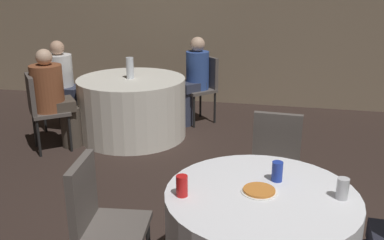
{
  "coord_description": "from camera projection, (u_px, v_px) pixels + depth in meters",
  "views": [
    {
      "loc": [
        -0.17,
        -2.09,
        1.91
      ],
      "look_at": [
        -0.84,
        1.01,
        0.84
      ],
      "focal_mm": 40.0,
      "sensor_mm": 36.0,
      "label": 1
    }
  ],
  "objects": [
    {
      "name": "soda_can_red",
      "position": [
        182.0,
        186.0,
        2.38
      ],
      "size": [
        0.07,
        0.07,
        0.12
      ],
      "color": "red",
      "rests_on": "table_near"
    },
    {
      "name": "person_blue_shirt",
      "position": [
        193.0,
        82.0,
        5.67
      ],
      "size": [
        0.44,
        0.45,
        1.16
      ],
      "rotation": [
        0.0,
        0.0,
        -3.91
      ],
      "color": "#33384C",
      "rests_on": "ground_plane"
    },
    {
      "name": "chair_far_northeast",
      "position": [
        203.0,
        83.0,
        5.77
      ],
      "size": [
        0.57,
        0.57,
        0.89
      ],
      "rotation": [
        0.0,
        0.0,
        -3.91
      ],
      "color": "#59514C",
      "rests_on": "ground_plane"
    },
    {
      "name": "chair_near_west",
      "position": [
        99.0,
        215.0,
        2.57
      ],
      "size": [
        0.45,
        0.44,
        0.89
      ],
      "rotation": [
        0.0,
        0.0,
        -1.46
      ],
      "color": "#59514C",
      "rests_on": "ground_plane"
    },
    {
      "name": "person_floral_shirt",
      "position": [
        55.0,
        99.0,
        4.81
      ],
      "size": [
        0.49,
        0.47,
        1.16
      ],
      "rotation": [
        0.0,
        0.0,
        -0.9
      ],
      "color": "#4C4238",
      "rests_on": "ground_plane"
    },
    {
      "name": "table_far",
      "position": [
        132.0,
        108.0,
        5.27
      ],
      "size": [
        1.31,
        1.31,
        0.74
      ],
      "color": "white",
      "rests_on": "ground_plane"
    },
    {
      "name": "pizza_plate_near",
      "position": [
        259.0,
        191.0,
        2.44
      ],
      "size": [
        0.21,
        0.21,
        0.02
      ],
      "color": "white",
      "rests_on": "table_near"
    },
    {
      "name": "person_white_shirt",
      "position": [
        66.0,
        86.0,
        5.43
      ],
      "size": [
        0.5,
        0.34,
        1.15
      ],
      "rotation": [
        0.0,
        0.0,
        -1.63
      ],
      "color": "#33384C",
      "rests_on": "ground_plane"
    },
    {
      "name": "soda_can_blue",
      "position": [
        277.0,
        171.0,
        2.55
      ],
      "size": [
        0.07,
        0.07,
        0.12
      ],
      "color": "#1E38A5",
      "rests_on": "table_near"
    },
    {
      "name": "wall_back",
      "position": [
        298.0,
        13.0,
        6.16
      ],
      "size": [
        16.0,
        0.06,
        2.8
      ],
      "color": "gray",
      "rests_on": "ground_plane"
    },
    {
      "name": "chair_near_north",
      "position": [
        275.0,
        159.0,
        3.37
      ],
      "size": [
        0.42,
        0.43,
        0.89
      ],
      "rotation": [
        0.0,
        0.0,
        -3.2
      ],
      "color": "#59514C",
      "rests_on": "ground_plane"
    },
    {
      "name": "chair_far_southwest",
      "position": [
        41.0,
        105.0,
        4.76
      ],
      "size": [
        0.56,
        0.56,
        0.89
      ],
      "rotation": [
        0.0,
        0.0,
        -0.9
      ],
      "color": "#59514C",
      "rests_on": "ground_plane"
    },
    {
      "name": "bottle_far",
      "position": [
        130.0,
        68.0,
        5.11
      ],
      "size": [
        0.09,
        0.09,
        0.25
      ],
      "color": "silver",
      "rests_on": "table_far"
    },
    {
      "name": "soda_can_silver",
      "position": [
        343.0,
        189.0,
        2.35
      ],
      "size": [
        0.07,
        0.07,
        0.12
      ],
      "color": "silver",
      "rests_on": "table_near"
    },
    {
      "name": "chair_far_west",
      "position": [
        55.0,
        88.0,
        5.48
      ],
      "size": [
        0.43,
        0.42,
        0.89
      ],
      "rotation": [
        0.0,
        0.0,
        -1.63
      ],
      "color": "#59514C",
      "rests_on": "ground_plane"
    }
  ]
}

